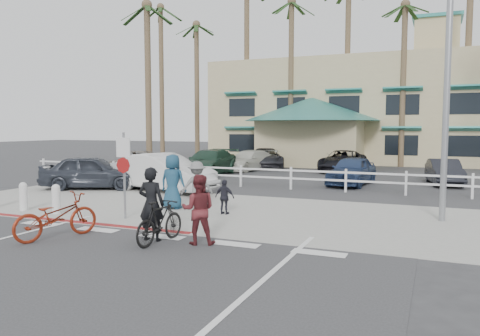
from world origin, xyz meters
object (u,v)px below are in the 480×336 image
at_px(bike_red, 56,216).
at_px(car_red_compact, 92,172).
at_px(bike_black, 160,222).
at_px(sign_post, 124,171).
at_px(car_white_sedan, 163,172).

relative_size(bike_red, car_red_compact, 0.48).
bearing_deg(bike_black, bike_red, 17.76).
relative_size(bike_black, car_red_compact, 0.39).
bearing_deg(bike_black, sign_post, -34.39).
xyz_separation_m(sign_post, car_white_sedan, (-2.21, 5.66, -0.64)).
relative_size(sign_post, bike_red, 1.37).
bearing_deg(car_white_sedan, sign_post, -146.40).
xyz_separation_m(sign_post, bike_black, (2.62, -2.17, -0.93)).
height_order(sign_post, bike_black, sign_post).
distance_m(bike_red, car_white_sedan, 8.70).
relative_size(car_white_sedan, car_red_compact, 1.11).
relative_size(sign_post, bike_black, 1.68).
bearing_deg(sign_post, bike_black, -39.62).
bearing_deg(sign_post, car_red_compact, 137.45).
distance_m(sign_post, car_red_compact, 7.55).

